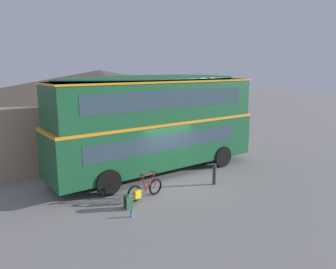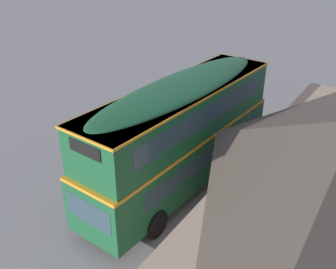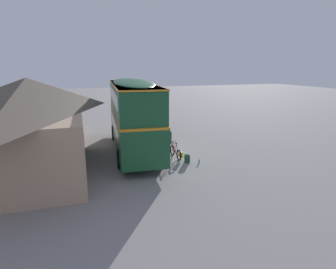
{
  "view_description": "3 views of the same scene",
  "coord_description": "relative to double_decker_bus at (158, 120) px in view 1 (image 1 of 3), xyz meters",
  "views": [
    {
      "loc": [
        -9.42,
        -10.59,
        5.08
      ],
      "look_at": [
        -0.05,
        -0.09,
        2.18
      ],
      "focal_mm": 34.48,
      "sensor_mm": 36.0,
      "label": 1
    },
    {
      "loc": [
        12.63,
        8.11,
        9.82
      ],
      "look_at": [
        0.16,
        0.33,
        2.14
      ],
      "focal_mm": 40.72,
      "sensor_mm": 36.0,
      "label": 2
    },
    {
      "loc": [
        -18.0,
        4.93,
        5.64
      ],
      "look_at": [
        -1.64,
        -0.61,
        1.45
      ],
      "focal_mm": 30.21,
      "sensor_mm": 36.0,
      "label": 3
    }
  ],
  "objects": [
    {
      "name": "ground_plane",
      "position": [
        -0.4,
        -1.16,
        -2.64
      ],
      "size": [
        120.0,
        120.0,
        0.0
      ],
      "primitive_type": "plane",
      "color": "gray"
    },
    {
      "name": "double_decker_bus",
      "position": [
        0.0,
        0.0,
        0.0
      ],
      "size": [
        10.78,
        3.47,
        4.79
      ],
      "color": "black",
      "rests_on": "ground"
    },
    {
      "name": "backpack_on_ground",
      "position": [
        -3.51,
        -2.49,
        -2.37
      ],
      "size": [
        0.35,
        0.34,
        0.54
      ],
      "color": "#386642",
      "rests_on": "ground"
    },
    {
      "name": "water_bottle_blue_sports",
      "position": [
        -3.83,
        -3.13,
        -2.53
      ],
      "size": [
        0.08,
        0.08,
        0.24
      ],
      "color": "#338CBF",
      "rests_on": "ground"
    },
    {
      "name": "kerb_bollard",
      "position": [
        0.81,
        -2.94,
        -2.15
      ],
      "size": [
        0.16,
        0.16,
        0.97
      ],
      "color": "#333338",
      "rests_on": "ground"
    },
    {
      "name": "pub_building",
      "position": [
        0.58,
        6.32,
        -0.11
      ],
      "size": [
        15.44,
        6.78,
        4.97
      ],
      "color": "tan",
      "rests_on": "ground"
    },
    {
      "name": "touring_bicycle",
      "position": [
        -2.51,
        -2.16,
        -2.27
      ],
      "size": [
        1.77,
        0.51,
        1.03
      ],
      "color": "black",
      "rests_on": "ground"
    }
  ]
}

